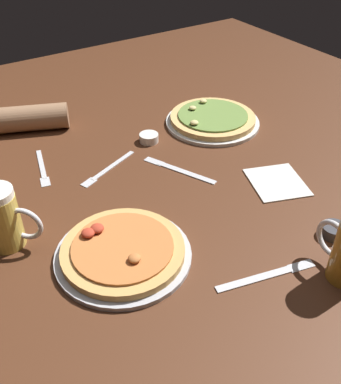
# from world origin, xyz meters

# --- Properties ---
(ground_plane) EXTENTS (2.40, 2.40, 0.03)m
(ground_plane) POSITION_xyz_m (0.00, 0.00, -0.01)
(ground_plane) COLOR #4C2816
(pizza_plate_near) EXTENTS (0.31, 0.31, 0.05)m
(pizza_plate_near) POSITION_xyz_m (-0.21, -0.13, 0.02)
(pizza_plate_near) COLOR #B2B2B7
(pizza_plate_near) RESTS_ON ground_plane
(pizza_plate_far) EXTENTS (0.32, 0.32, 0.05)m
(pizza_plate_far) POSITION_xyz_m (0.35, 0.27, 0.02)
(pizza_plate_far) COLOR silver
(pizza_plate_far) RESTS_ON ground_plane
(beer_mug_pale) EXTENTS (0.12, 0.11, 0.15)m
(beer_mug_pale) POSITION_xyz_m (-0.41, 0.06, 0.08)
(beer_mug_pale) COLOR gold
(beer_mug_pale) RESTS_ON ground_plane
(ramekin_sauce) EXTENTS (0.06, 0.06, 0.03)m
(ramekin_sauce) POSITION_xyz_m (0.10, 0.29, 0.01)
(ramekin_sauce) COLOR silver
(ramekin_sauce) RESTS_ON ground_plane
(ramekin_butter) EXTENTS (0.06, 0.06, 0.03)m
(ramekin_butter) POSITION_xyz_m (0.25, -0.34, 0.01)
(ramekin_butter) COLOR #333338
(ramekin_butter) RESTS_ON ground_plane
(napkin_folded) EXTENTS (0.19, 0.20, 0.01)m
(napkin_folded) POSITION_xyz_m (0.29, -0.10, 0.00)
(napkin_folded) COLOR silver
(napkin_folded) RESTS_ON ground_plane
(fork_left) EXTENTS (0.07, 0.20, 0.01)m
(fork_left) POSITION_xyz_m (-0.24, 0.32, 0.00)
(fork_left) COLOR silver
(fork_left) RESTS_ON ground_plane
(knife_right) EXTENTS (0.24, 0.07, 0.01)m
(knife_right) POSITION_xyz_m (0.02, -0.35, 0.00)
(knife_right) COLOR silver
(knife_right) RESTS_ON ground_plane
(fork_spare) EXTENTS (0.21, 0.10, 0.01)m
(fork_spare) POSITION_xyz_m (-0.08, 0.21, 0.00)
(fork_spare) COLOR silver
(fork_spare) RESTS_ON ground_plane
(knife_spare) EXTENTS (0.12, 0.22, 0.01)m
(knife_spare) POSITION_xyz_m (0.09, 0.10, 0.00)
(knife_spare) COLOR silver
(knife_spare) RESTS_ON ground_plane
(diner_arm) EXTENTS (0.31, 0.18, 0.08)m
(diner_arm) POSITION_xyz_m (-0.22, 0.58, 0.04)
(diner_arm) COLOR #936B4C
(diner_arm) RESTS_ON ground_plane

